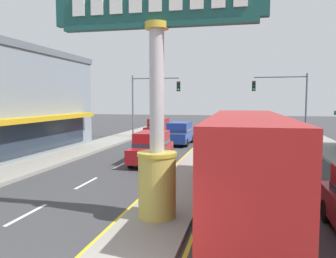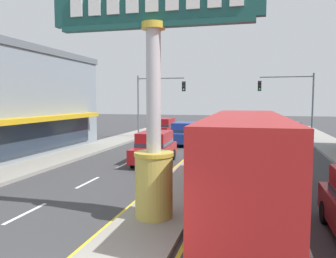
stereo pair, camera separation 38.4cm
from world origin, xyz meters
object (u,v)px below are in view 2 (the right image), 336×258
at_px(bus_near_left_lane, 246,154).
at_px(suv_mid_left_lane, 154,147).
at_px(traffic_light_right_side, 292,95).
at_px(suv_near_right_lane, 184,133).
at_px(suv_kerb_right, 164,127).
at_px(district_sign, 154,97).
at_px(traffic_light_left_side, 155,95).
at_px(suv_far_left_oncoming, 289,132).

xyz_separation_m(bus_near_left_lane, suv_mid_left_lane, (-5.48, 6.85, -0.88)).
height_order(traffic_light_right_side, suv_near_right_lane, traffic_light_right_side).
bearing_deg(suv_near_right_lane, suv_mid_left_lane, -90.02).
xyz_separation_m(bus_near_left_lane, suv_kerb_right, (-8.78, 21.41, -0.88)).
xyz_separation_m(traffic_light_right_side, bus_near_left_lane, (-3.59, -19.94, -2.38)).
relative_size(bus_near_left_lane, suv_kerb_right, 2.44).
bearing_deg(suv_mid_left_lane, suv_kerb_right, 102.76).
distance_m(district_sign, bus_near_left_lane, 4.21).
distance_m(district_sign, suv_kerb_right, 24.80).
xyz_separation_m(traffic_light_right_side, suv_mid_left_lane, (-9.07, -13.08, -3.26)).
distance_m(suv_mid_left_lane, suv_kerb_right, 14.92).
bearing_deg(suv_mid_left_lane, traffic_light_left_side, 106.13).
xyz_separation_m(suv_near_right_lane, suv_far_left_oncoming, (8.78, 3.36, 0.00)).
relative_size(traffic_light_left_side, suv_far_left_oncoming, 1.33).
distance_m(district_sign, suv_far_left_oncoming, 22.66).
bearing_deg(traffic_light_left_side, traffic_light_right_side, 3.16).
bearing_deg(suv_far_left_oncoming, traffic_light_right_side, 69.57).
height_order(traffic_light_left_side, suv_mid_left_lane, traffic_light_left_side).
bearing_deg(bus_near_left_lane, suv_kerb_right, 112.30).
xyz_separation_m(district_sign, traffic_light_right_side, (6.32, 22.40, 0.35)).
relative_size(suv_near_right_lane, suv_far_left_oncoming, 0.99).
height_order(traffic_light_left_side, suv_near_right_lane, traffic_light_left_side).
bearing_deg(suv_near_right_lane, bus_near_left_lane, -70.90).
bearing_deg(suv_far_left_oncoming, suv_mid_left_lane, -125.49).
xyz_separation_m(traffic_light_right_side, suv_kerb_right, (-12.36, 1.47, -3.26)).
height_order(suv_mid_left_lane, suv_far_left_oncoming, same).
distance_m(suv_mid_left_lane, suv_far_left_oncoming, 15.13).
bearing_deg(suv_near_right_lane, suv_kerb_right, 120.56).
bearing_deg(suv_far_left_oncoming, traffic_light_left_side, 179.71).
bearing_deg(suv_far_left_oncoming, suv_kerb_right, 169.53).
bearing_deg(suv_near_right_lane, traffic_light_left_side, 136.36).
height_order(suv_near_right_lane, suv_kerb_right, same).
relative_size(suv_far_left_oncoming, suv_kerb_right, 1.01).
bearing_deg(bus_near_left_lane, suv_far_left_oncoming, 80.23).
height_order(traffic_light_right_side, suv_mid_left_lane, traffic_light_right_side).
relative_size(district_sign, suv_far_left_oncoming, 1.59).
bearing_deg(suv_mid_left_lane, suv_near_right_lane, 89.98).
height_order(district_sign, suv_kerb_right, district_sign).
height_order(bus_near_left_lane, suv_mid_left_lane, bus_near_left_lane).
relative_size(traffic_light_right_side, suv_far_left_oncoming, 1.33).
bearing_deg(suv_kerb_right, suv_near_right_lane, -59.44).
relative_size(bus_near_left_lane, suv_mid_left_lane, 2.41).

